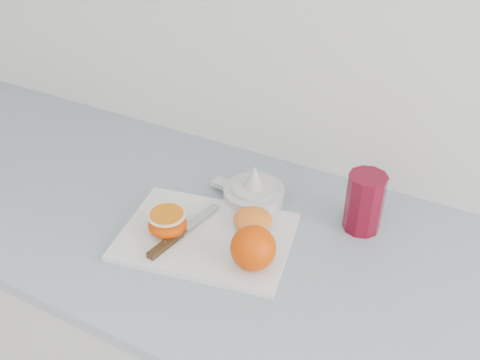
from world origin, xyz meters
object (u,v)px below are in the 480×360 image
(red_tumbler, at_px, (364,204))
(citrus_juicer, at_px, (253,192))
(cutting_board, at_px, (206,237))
(half_orange, at_px, (168,223))

(red_tumbler, bearing_deg, citrus_juicer, -173.99)
(cutting_board, xyz_separation_m, half_orange, (-0.07, -0.03, 0.03))
(cutting_board, distance_m, citrus_juicer, 0.16)
(cutting_board, xyz_separation_m, red_tumbler, (0.26, 0.18, 0.05))
(citrus_juicer, relative_size, red_tumbler, 1.34)
(cutting_board, distance_m, half_orange, 0.08)
(cutting_board, bearing_deg, half_orange, -155.98)
(citrus_juicer, height_order, red_tumbler, red_tumbler)
(half_orange, height_order, red_tumbler, red_tumbler)
(half_orange, distance_m, citrus_juicer, 0.21)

